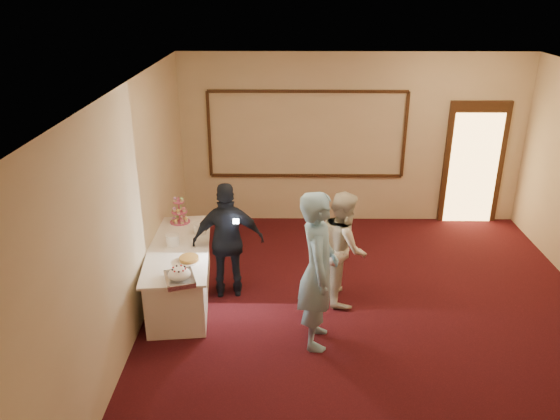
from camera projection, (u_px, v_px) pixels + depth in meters
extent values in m
plane|color=black|center=(377.00, 330.00, 6.88)|extent=(7.00, 7.00, 0.00)
cube|color=beige|center=(352.00, 140.00, 9.52)|extent=(6.00, 0.04, 3.00)
cube|color=beige|center=(128.00, 220.00, 6.33)|extent=(0.04, 7.00, 3.00)
cube|color=white|center=(397.00, 91.00, 5.72)|extent=(6.00, 7.00, 0.04)
cube|color=black|center=(306.00, 176.00, 9.76)|extent=(3.40, 0.04, 0.05)
cube|color=black|center=(308.00, 91.00, 9.18)|extent=(3.40, 0.04, 0.05)
cube|color=black|center=(209.00, 134.00, 9.48)|extent=(0.05, 0.04, 1.50)
cube|color=black|center=(405.00, 135.00, 9.45)|extent=(0.05, 0.04, 1.50)
cube|color=black|center=(473.00, 163.00, 9.62)|extent=(1.05, 0.06, 2.20)
cube|color=#FFBF66|center=(473.00, 169.00, 9.63)|extent=(0.85, 0.02, 2.00)
cube|color=white|center=(180.00, 273.00, 7.46)|extent=(0.92, 2.04, 0.74)
cube|color=white|center=(178.00, 248.00, 7.31)|extent=(1.02, 2.16, 0.03)
cube|color=silver|center=(180.00, 280.00, 6.47)|extent=(0.44, 0.50, 0.04)
ellipsoid|color=silver|center=(179.00, 274.00, 6.44)|extent=(0.27, 0.27, 0.12)
cube|color=silver|center=(189.00, 273.00, 6.58)|extent=(0.22, 0.23, 0.01)
cylinder|color=#C34F7E|center=(179.00, 210.00, 7.99)|extent=(0.02, 0.02, 0.39)
cylinder|color=#C34F7E|center=(180.00, 222.00, 8.06)|extent=(0.30, 0.30, 0.01)
cylinder|color=#C34F7E|center=(179.00, 212.00, 8.00)|extent=(0.23, 0.23, 0.01)
cylinder|color=#C34F7E|center=(179.00, 202.00, 7.94)|extent=(0.16, 0.16, 0.01)
cylinder|color=white|center=(173.00, 240.00, 7.34)|extent=(0.18, 0.18, 0.15)
cylinder|color=white|center=(172.00, 235.00, 7.31)|extent=(0.19, 0.19, 0.01)
cylinder|color=white|center=(200.00, 229.00, 7.68)|extent=(0.17, 0.17, 0.15)
cylinder|color=white|center=(200.00, 224.00, 7.65)|extent=(0.18, 0.18, 0.01)
cylinder|color=white|center=(189.00, 261.00, 6.94)|extent=(0.29, 0.29, 0.01)
cylinder|color=brown|center=(189.00, 259.00, 6.93)|extent=(0.25, 0.25, 0.05)
imported|color=#86BEDF|center=(318.00, 270.00, 6.30)|extent=(0.50, 0.73, 1.95)
imported|color=silver|center=(343.00, 247.00, 7.29)|extent=(0.65, 0.81, 1.56)
imported|color=black|center=(228.00, 241.00, 7.36)|extent=(1.00, 0.51, 1.64)
cube|color=white|center=(236.00, 221.00, 6.99)|extent=(0.07, 0.04, 0.05)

